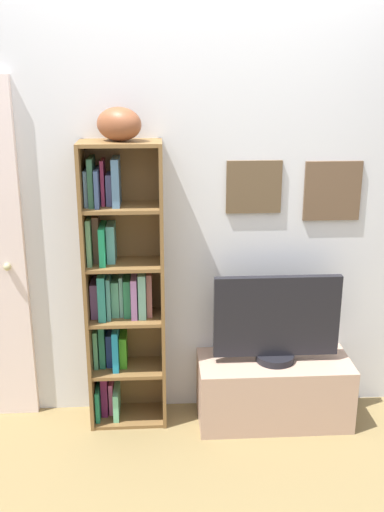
{
  "coord_description": "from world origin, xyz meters",
  "views": [
    {
      "loc": [
        -0.21,
        -2.11,
        2.0
      ],
      "look_at": [
        -0.03,
        0.85,
        1.04
      ],
      "focal_mm": 41.37,
      "sensor_mm": 36.0,
      "label": 1
    }
  ],
  "objects_px": {
    "television": "(277,320)",
    "football": "(119,124)",
    "bookshelf": "(119,289)",
    "tv_stand": "(273,390)"
  },
  "relations": [
    {
      "from": "football",
      "to": "television",
      "type": "xyz_separation_m",
      "value": [
        0.85,
        -0.06,
        -1.08
      ]
    },
    {
      "from": "television",
      "to": "tv_stand",
      "type": "bearing_deg",
      "value": -90.0
    },
    {
      "from": "bookshelf",
      "to": "football",
      "type": "bearing_deg",
      "value": -37.49
    },
    {
      "from": "bookshelf",
      "to": "tv_stand",
      "type": "relative_size",
      "value": 1.86
    },
    {
      "from": "television",
      "to": "football",
      "type": "bearing_deg",
      "value": 175.66
    },
    {
      "from": "tv_stand",
      "to": "television",
      "type": "bearing_deg",
      "value": 90.0
    },
    {
      "from": "bookshelf",
      "to": "television",
      "type": "distance_m",
      "value": 0.91
    },
    {
      "from": "tv_stand",
      "to": "television",
      "type": "distance_m",
      "value": 0.45
    },
    {
      "from": "tv_stand",
      "to": "television",
      "type": "xyz_separation_m",
      "value": [
        -0.0,
        0.0,
        0.45
      ]
    },
    {
      "from": "football",
      "to": "television",
      "type": "height_order",
      "value": "football"
    }
  ]
}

